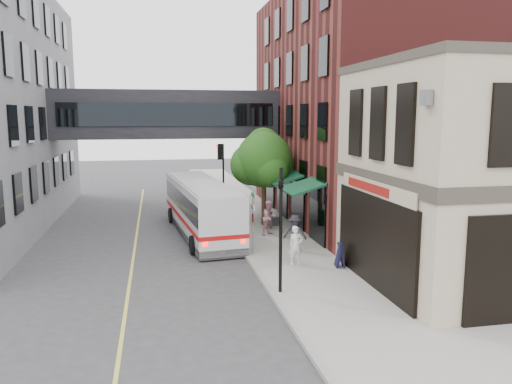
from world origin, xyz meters
name	(u,v)px	position (x,y,z in m)	size (l,w,h in m)	color
ground	(283,318)	(0.00, 0.00, 0.00)	(120.00, 120.00, 0.00)	#38383A
sidewalk_main	(257,223)	(2.00, 14.00, 0.07)	(4.00, 60.00, 0.15)	gray
corner_building	(498,174)	(8.97, 2.00, 4.21)	(10.19, 8.12, 8.45)	tan
brick_building	(378,107)	(9.98, 15.00, 6.99)	(13.76, 18.00, 14.00)	#581C1B
skyway_bridge	(168,115)	(-3.00, 18.00, 6.50)	(14.00, 3.18, 3.00)	black
traffic_signal_near	(280,215)	(0.37, 2.00, 2.98)	(0.44, 0.22, 4.60)	black
traffic_signal_far	(221,164)	(0.26, 17.00, 3.34)	(0.53, 0.28, 4.50)	black
street_sign_pole	(253,216)	(0.39, 7.00, 1.93)	(0.08, 0.75, 3.00)	gray
street_tree	(263,160)	(2.19, 13.22, 3.91)	(3.80, 3.20, 5.60)	#382619
lane_marking	(135,247)	(-5.00, 10.00, 0.01)	(0.12, 40.00, 0.01)	#D8CC4C
bus	(201,206)	(-1.51, 11.97, 1.60)	(3.44, 10.78, 2.85)	silver
pedestrian_a	(296,245)	(1.88, 5.14, 0.98)	(0.61, 0.40, 1.66)	white
pedestrian_b	(269,218)	(1.98, 10.59, 1.07)	(0.89, 0.69, 1.83)	pink
pedestrian_c	(295,233)	(2.43, 7.22, 1.00)	(1.10, 0.63, 1.71)	black
newspaper_box	(268,220)	(2.24, 12.11, 0.61)	(0.46, 0.41, 0.92)	#164F12
sandwich_board	(340,255)	(3.60, 4.44, 0.65)	(0.36, 0.56, 0.99)	black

